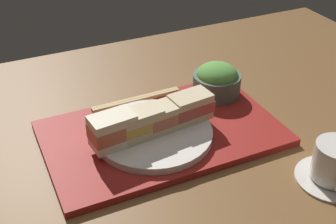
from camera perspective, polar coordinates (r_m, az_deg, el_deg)
The scene contains 10 objects.
ground_plane at distance 87.02cm, azimuth 2.18°, elevation -4.81°, with size 140.00×100.00×3.00cm, color brown.
serving_tray at distance 87.45cm, azimuth -0.76°, elevation -2.73°, with size 45.35×27.60×1.49cm, color maroon.
sandwich_plate at distance 84.94cm, azimuth -1.86°, elevation -2.76°, with size 22.52×22.52×1.42cm, color silver.
sandwich_nearmost at distance 86.64cm, azimuth 2.87°, elevation 0.68°, with size 8.90×5.97×5.27cm.
sandwich_inner_near at distance 84.26cm, azimuth -0.26°, elevation -0.46°, with size 8.87×5.88×4.88cm.
sandwich_inner_far at distance 81.94cm, azimuth -3.57°, elevation -1.42°, with size 8.67×5.87×5.35cm.
sandwich_farmost at distance 79.86cm, azimuth -7.07°, elevation -2.35°, with size 8.63×5.80×6.09cm.
salad_bowl at distance 97.45cm, azimuth 6.25°, elevation 4.06°, with size 10.41×10.41×7.26cm.
chopsticks_pair at distance 96.13cm, azimuth -4.05°, elevation 1.61°, with size 19.98×1.83×0.70cm.
coffee_cup at distance 80.91cm, azimuth 20.52°, elevation -6.35°, with size 12.40×12.40×7.33cm.
Camera 1 is at (31.81, 60.81, 52.02)cm, focal length 47.70 mm.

